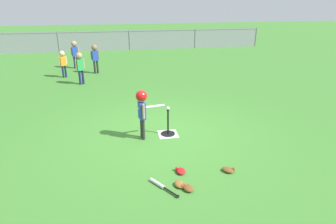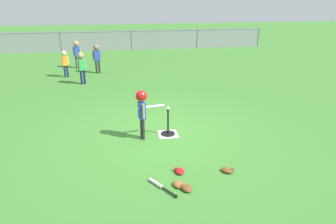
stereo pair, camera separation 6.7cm
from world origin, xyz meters
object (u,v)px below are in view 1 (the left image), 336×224
fielder_deep_right (63,60)px  glove_outfield_drop (180,184)px  batting_tee (168,131)px  glove_by_plate (188,188)px  baseball_on_tee (168,108)px  batter_child (142,105)px  spare_bat_silver (160,185)px  glove_near_bats (181,171)px  fielder_near_left (80,64)px  fielder_deep_left (95,55)px  glove_tossed_aside (228,170)px  fielder_near_right (75,51)px

fielder_deep_right → glove_outfield_drop: fielder_deep_right is taller
batting_tee → glove_by_plate: size_ratio=2.39×
baseball_on_tee → batter_child: 0.61m
glove_outfield_drop → batter_child: bearing=102.2°
spare_bat_silver → glove_near_bats: size_ratio=2.43×
batter_child → batting_tee: bearing=9.3°
fielder_near_left → glove_by_plate: fielder_near_left is taller
fielder_deep_left → spare_bat_silver: bearing=-80.6°
baseball_on_tee → batting_tee: bearing=-90.0°
baseball_on_tee → glove_near_bats: size_ratio=0.31×
baseball_on_tee → fielder_deep_left: size_ratio=0.06×
batting_tee → glove_near_bats: bearing=-92.4°
spare_bat_silver → glove_outfield_drop: glove_outfield_drop is taller
batting_tee → glove_outfield_drop: bearing=-95.0°
batter_child → glove_tossed_aside: (1.36, -1.62, -0.76)m
glove_outfield_drop → fielder_near_right: bearing=105.5°
baseball_on_tee → fielder_near_left: fielder_near_left is taller
fielder_near_left → glove_outfield_drop: bearing=-72.2°
batter_child → glove_tossed_aside: size_ratio=4.11×
fielder_deep_right → glove_by_plate: size_ratio=4.12×
fielder_near_left → glove_outfield_drop: (2.13, -6.64, -0.70)m
fielder_near_right → glove_near_bats: bearing=-73.2°
fielder_deep_left → glove_outfield_drop: size_ratio=4.68×
glove_tossed_aside → batter_child: bearing=130.1°
baseball_on_tee → glove_outfield_drop: baseball_on_tee is taller
batting_tee → fielder_deep_left: size_ratio=0.51×
baseball_on_tee → glove_tossed_aside: size_ratio=0.27×
fielder_near_left → glove_near_bats: 6.67m
batting_tee → batter_child: bearing=-170.7°
baseball_on_tee → fielder_deep_left: fielder_deep_left is taller
baseball_on_tee → fielder_near_right: fielder_near_right is taller
glove_by_plate → glove_tossed_aside: bearing=24.4°
fielder_deep_right → spare_bat_silver: bearing=-71.7°
fielder_near_left → glove_tossed_aside: size_ratio=4.22×
fielder_near_left → fielder_near_right: bearing=99.6°
spare_bat_silver → baseball_on_tee: bearing=75.6°
fielder_near_right → spare_bat_silver: bearing=-76.3°
fielder_deep_right → glove_by_plate: (2.98, -7.88, -0.63)m
spare_bat_silver → glove_outfield_drop: size_ratio=2.28×
fielder_near_left → glove_by_plate: (2.24, -6.76, -0.70)m
batter_child → fielder_near_left: fielder_near_left is taller
glove_near_bats → baseball_on_tee: bearing=87.6°
batter_child → fielder_deep_right: batter_child is taller
batting_tee → glove_tossed_aside: bearing=-65.5°
baseball_on_tee → batter_child: (-0.58, -0.10, 0.16)m
batting_tee → glove_tossed_aside: 1.89m
batting_tee → batter_child: 0.92m
glove_tossed_aside → fielder_near_left: bearing=115.8°
glove_tossed_aside → glove_outfield_drop: same height
spare_bat_silver → glove_by_plate: glove_by_plate is taller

